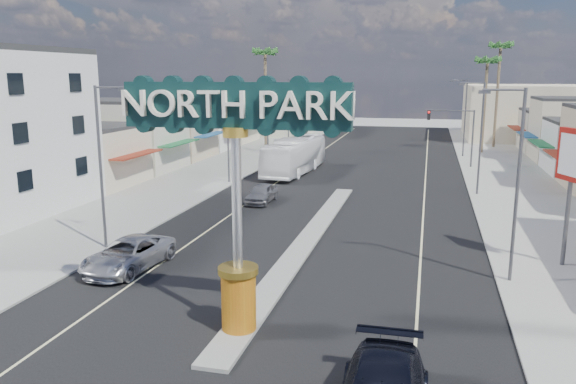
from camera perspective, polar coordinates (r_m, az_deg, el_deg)
The scene contains 24 objects.
ground at distance 48.06m, azimuth 5.94°, elevation 0.32°, with size 160.00×160.00×0.00m, color gray.
road at distance 48.06m, azimuth 5.95°, elevation 0.33°, with size 20.00×120.00×0.01m, color black.
median_island at distance 32.74m, azimuth 1.90°, elevation -4.98°, with size 1.30×30.00×0.16m, color gray.
sidewalk_left at distance 51.86m, azimuth -9.55°, elevation 1.14°, with size 8.00×120.00×0.12m, color gray.
sidewalk_right at distance 48.17m, azimuth 22.66°, elevation -0.44°, with size 8.00×120.00×0.12m, color gray.
storefront_row_left at distance 67.34m, azimuth -13.06°, elevation 5.97°, with size 12.00×42.00×6.00m, color beige.
backdrop_far_left at distance 96.15m, azimuth -3.25°, elevation 8.53°, with size 20.00×20.00×8.00m, color #B7B29E.
backdrop_far_right at distance 93.09m, azimuth 23.82°, elevation 7.44°, with size 20.00×20.00×8.00m, color beige.
gateway_sign at distance 20.08m, azimuth -5.29°, elevation 1.37°, with size 8.20×1.50×9.15m.
traffic_signal_left at distance 62.87m, azimuth -0.48°, elevation 7.04°, with size 5.09×0.45×6.00m.
traffic_signal_right at distance 60.92m, azimuth 16.60°, elevation 6.39°, with size 5.09×0.45×6.00m.
streetlight_l_near at distance 31.93m, azimuth -18.31°, elevation 3.16°, with size 2.03×0.22×9.00m.
streetlight_l_mid at distance 49.85m, azimuth -5.96°, elevation 6.63°, with size 2.03×0.22×9.00m.
streetlight_l_far at distance 70.86m, azimuth 0.18°, elevation 8.23°, with size 2.03×0.22×9.00m.
streetlight_r_near at distance 27.29m, azimuth 22.01°, elevation 1.50°, with size 2.03×0.22×9.00m.
streetlight_r_mid at distance 47.01m, azimuth 18.83°, elevation 5.75°, with size 2.03×0.22×9.00m.
streetlight_r_far at distance 68.89m, azimuth 17.43°, elevation 7.59°, with size 2.03×0.22×9.00m.
palm_left_far at distance 69.48m, azimuth -2.34°, elevation 13.45°, with size 2.60×2.60×13.10m.
palm_right_mid at distance 72.93m, azimuth 19.59°, elevation 12.02°, with size 2.60×2.60×12.10m.
palm_right_far at distance 79.14m, azimuth 20.77°, elevation 13.16°, with size 2.60×2.60×14.10m.
suv_left at distance 29.24m, azimuth -15.91°, elevation -6.11°, with size 2.56×5.56×1.54m, color silver.
car_parked_left at distance 42.58m, azimuth -2.70°, elevation -0.14°, with size 1.69×4.20×1.43m, color slate.
city_bus at distance 55.26m, azimuth 0.69°, elevation 3.73°, with size 2.93×12.51×3.48m, color white.
bank_pylon_sign at distance 30.69m, azimuth 26.94°, elevation 2.63°, with size 1.10×2.08×6.88m.
Camera 1 is at (6.58, -16.64, 9.57)m, focal length 35.00 mm.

